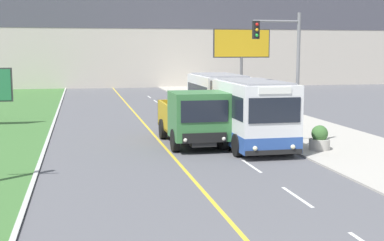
{
  "coord_description": "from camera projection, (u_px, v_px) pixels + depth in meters",
  "views": [
    {
      "loc": [
        -3.88,
        -7.61,
        4.62
      ],
      "look_at": [
        1.1,
        16.14,
        1.4
      ],
      "focal_mm": 50.0,
      "sensor_mm": 36.0,
      "label": 1
    }
  ],
  "objects": [
    {
      "name": "dump_truck",
      "position": [
        195.0,
        119.0,
        25.37
      ],
      "size": [
        2.59,
        6.31,
        2.69
      ],
      "color": "black",
      "rests_on": "ground_plane"
    },
    {
      "name": "billboard_large",
      "position": [
        242.0,
        46.0,
        45.34
      ],
      "size": [
        4.95,
        0.24,
        6.37
      ],
      "color": "#59595B",
      "rests_on": "ground_plane"
    },
    {
      "name": "city_bus",
      "position": [
        234.0,
        107.0,
        27.89
      ],
      "size": [
        2.71,
        12.08,
        3.22
      ],
      "color": "white",
      "rests_on": "ground_plane"
    },
    {
      "name": "apartment_block_background",
      "position": [
        109.0,
        5.0,
        67.22
      ],
      "size": [
        80.0,
        8.04,
        20.51
      ],
      "color": "beige",
      "rests_on": "ground_plane"
    },
    {
      "name": "planter_round_third",
      "position": [
        246.0,
        113.0,
        34.39
      ],
      "size": [
        1.0,
        1.0,
        1.14
      ],
      "color": "#B7B2A8",
      "rests_on": "sidewalk_right"
    },
    {
      "name": "planter_round_second",
      "position": [
        279.0,
        123.0,
        29.42
      ],
      "size": [
        1.04,
        1.04,
        1.17
      ],
      "color": "#B7B2A8",
      "rests_on": "sidewalk_right"
    },
    {
      "name": "traffic_light_mast",
      "position": [
        285.0,
        64.0,
        24.46
      ],
      "size": [
        2.28,
        0.32,
        6.3
      ],
      "color": "slate",
      "rests_on": "ground_plane"
    },
    {
      "name": "planter_round_near",
      "position": [
        319.0,
        139.0,
        24.4
      ],
      "size": [
        0.94,
        0.94,
        1.12
      ],
      "color": "#B7B2A8",
      "rests_on": "sidewalk_right"
    }
  ]
}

